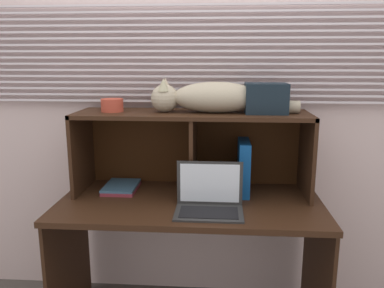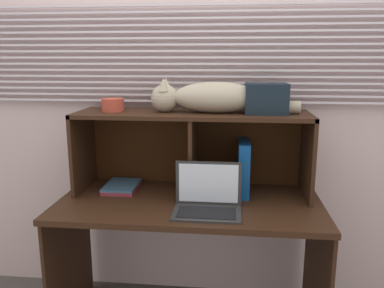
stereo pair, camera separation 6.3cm
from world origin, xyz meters
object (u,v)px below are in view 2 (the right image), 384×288
Objects in this scene: laptop at (207,201)px; binder_upright at (244,168)px; book_stack at (122,187)px; cat at (209,98)px; small_basket at (113,105)px; storage_box at (266,98)px.

binder_upright is (0.18, 0.27, 0.10)m from laptop.
laptop is 0.58m from book_stack.
cat is 3.16× the size of book_stack.
small_basket reaches higher than binder_upright.
laptop is at bearing -136.31° from storage_box.
storage_box is at bearing 0.00° from cat.
book_stack is 0.47m from small_basket.
cat is at bearing -0.00° from small_basket.
laptop is 1.32× the size of book_stack.
small_basket is 0.83m from storage_box.
binder_upright is (0.19, 0.00, -0.38)m from cat.
binder_upright is 1.19× the size of book_stack.
book_stack is (-0.51, 0.28, -0.04)m from laptop.
binder_upright is at bearing 180.00° from storage_box.
laptop is 1.51× the size of storage_box.
cat is 0.72m from book_stack.
cat is 0.53m from small_basket.
cat reaches higher than book_stack.
storage_box is (0.29, 0.27, 0.48)m from laptop.
small_basket reaches higher than laptop.
small_basket is at bearing 180.00° from storage_box.
storage_box reaches higher than small_basket.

